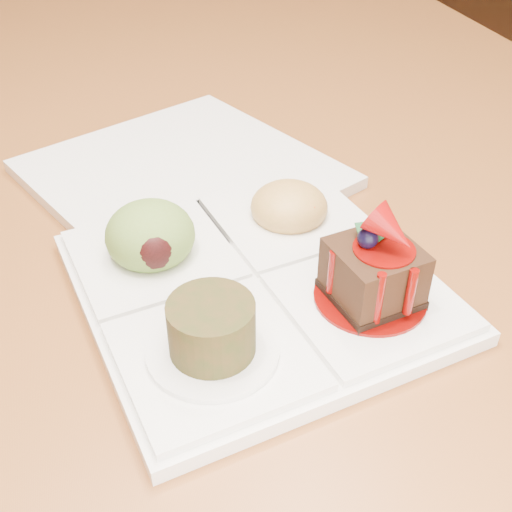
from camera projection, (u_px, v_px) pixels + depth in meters
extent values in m
plane|color=#513117|center=(208.00, 441.00, 1.28)|extent=(6.00, 6.00, 0.00)
cube|color=brown|center=(182.00, 95.00, 0.84)|extent=(1.00, 1.80, 0.04)
cylinder|color=brown|center=(288.00, 89.00, 1.81)|extent=(0.06, 0.06, 0.71)
cube|color=black|center=(500.00, 195.00, 1.27)|extent=(0.38, 0.38, 0.04)
cylinder|color=black|center=(447.00, 342.00, 1.24)|extent=(0.03, 0.03, 0.38)
cylinder|color=black|center=(501.00, 226.00, 1.55)|extent=(0.03, 0.03, 0.38)
cylinder|color=black|center=(379.00, 247.00, 1.48)|extent=(0.03, 0.03, 0.38)
cube|color=white|center=(256.00, 286.00, 0.49)|extent=(0.29, 0.29, 0.01)
cube|color=white|center=(369.00, 302.00, 0.46)|extent=(0.14, 0.14, 0.01)
cube|color=white|center=(213.00, 356.00, 0.42)|extent=(0.14, 0.14, 0.01)
cube|color=white|center=(153.00, 255.00, 0.51)|extent=(0.14, 0.14, 0.01)
cube|color=white|center=(289.00, 217.00, 0.55)|extent=(0.14, 0.14, 0.01)
cylinder|color=#600503|center=(370.00, 297.00, 0.46)|extent=(0.08, 0.08, 0.00)
cube|color=black|center=(370.00, 294.00, 0.46)|extent=(0.07, 0.07, 0.01)
cube|color=black|center=(374.00, 270.00, 0.44)|extent=(0.06, 0.06, 0.04)
cylinder|color=#600503|center=(377.00, 248.00, 0.43)|extent=(0.04, 0.04, 0.00)
sphere|color=black|center=(368.00, 238.00, 0.43)|extent=(0.01, 0.01, 0.01)
cone|color=maroon|center=(392.00, 231.00, 0.42)|extent=(0.04, 0.05, 0.04)
cube|color=#124B20|center=(375.00, 231.00, 0.44)|extent=(0.02, 0.02, 0.01)
cube|color=#124B20|center=(364.00, 231.00, 0.44)|extent=(0.01, 0.02, 0.01)
cylinder|color=#600503|center=(379.00, 298.00, 0.42)|extent=(0.01, 0.01, 0.04)
cylinder|color=#600503|center=(411.00, 292.00, 0.42)|extent=(0.01, 0.01, 0.04)
cylinder|color=#600503|center=(332.00, 272.00, 0.44)|extent=(0.01, 0.01, 0.03)
cylinder|color=white|center=(213.00, 350.00, 0.41)|extent=(0.09, 0.09, 0.00)
cylinder|color=#442B13|center=(212.00, 327.00, 0.40)|extent=(0.06, 0.06, 0.04)
cylinder|color=#4A1F0F|center=(211.00, 313.00, 0.40)|extent=(0.05, 0.05, 0.00)
ellipsoid|color=olive|center=(150.00, 235.00, 0.49)|extent=(0.07, 0.07, 0.05)
ellipsoid|color=black|center=(155.00, 251.00, 0.48)|extent=(0.03, 0.03, 0.03)
ellipsoid|color=#C48947|center=(289.00, 207.00, 0.54)|extent=(0.07, 0.07, 0.04)
cube|color=#C3370E|center=(306.00, 197.00, 0.55)|extent=(0.02, 0.02, 0.02)
cube|color=#387018|center=(283.00, 190.00, 0.55)|extent=(0.02, 0.02, 0.01)
cube|color=#C3370E|center=(275.00, 202.00, 0.54)|extent=(0.02, 0.02, 0.02)
cube|color=#387018|center=(285.00, 207.00, 0.53)|extent=(0.02, 0.02, 0.01)
cube|color=#C3370E|center=(307.00, 209.00, 0.53)|extent=(0.02, 0.02, 0.01)
cube|color=white|center=(182.00, 174.00, 0.62)|extent=(0.33, 0.33, 0.01)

